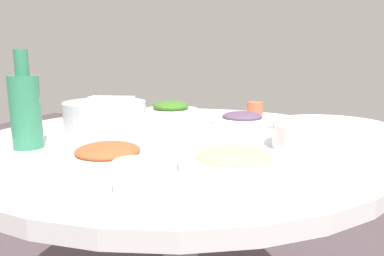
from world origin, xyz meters
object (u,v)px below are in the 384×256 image
dish_eggplant (242,119)px  dish_stirfry (108,154)px  soup_bowl (330,137)px  dish_noodles (234,160)px  rice_bowl (105,115)px  dish_greens (171,109)px  tea_cup_far (255,108)px  tea_cup_near (136,178)px  round_dining_table (180,171)px  green_bottle (25,109)px

dish_eggplant → dish_stirfry: dish_eggplant is taller
soup_bowl → dish_noodles: size_ratio=1.32×
rice_bowl → dish_greens: 0.38m
tea_cup_far → soup_bowl: bearing=120.4°
dish_noodles → dish_greens: (0.43, -0.63, 0.00)m
rice_bowl → tea_cup_far: rice_bowl is taller
dish_stirfry → tea_cup_near: tea_cup_near is taller
tea_cup_near → tea_cup_far: tea_cup_near is taller
round_dining_table → dish_stirfry: 0.32m
rice_bowl → dish_eggplant: (-0.39, -0.25, -0.03)m
dish_eggplant → dish_stirfry: 0.59m
dish_noodles → green_bottle: size_ratio=0.93×
round_dining_table → dish_stirfry: bearing=79.5°
tea_cup_far → round_dining_table: bearing=75.6°
round_dining_table → rice_bowl: bearing=-4.5°
soup_bowl → green_bottle: size_ratio=1.23×
rice_bowl → soup_bowl: rice_bowl is taller
green_bottle → rice_bowl: bearing=-99.7°
soup_bowl → dish_stirfry: 0.55m
tea_cup_near → dish_greens: bearing=-69.9°
dish_eggplant → dish_noodles: bearing=101.0°
round_dining_table → rice_bowl: size_ratio=4.48×
green_bottle → dish_noodles: bearing=-178.4°
rice_bowl → dish_stirfry: 0.38m
dish_noodles → green_bottle: (0.54, 0.01, 0.08)m
dish_noodles → dish_eggplant: bearing=-79.0°
round_dining_table → dish_greens: dish_greens is taller
green_bottle → dish_eggplant: bearing=-129.9°
round_dining_table → green_bottle: size_ratio=4.68×
rice_bowl → dish_greens: rice_bowl is taller
dish_greens → green_bottle: size_ratio=0.91×
dish_greens → dish_stirfry: bearing=102.3°
round_dining_table → dish_eggplant: size_ratio=5.77×
rice_bowl → dish_noodles: rice_bowl is taller
dish_eggplant → dish_greens: 0.35m
dish_stirfry → green_bottle: (0.26, -0.03, 0.08)m
round_dining_table → dish_greens: bearing=-62.7°
rice_bowl → green_bottle: size_ratio=1.04×
round_dining_table → green_bottle: bearing=39.2°
rice_bowl → soup_bowl: (-0.68, 0.01, -0.02)m
dish_stirfry → green_bottle: bearing=-7.2°
dish_noodles → tea_cup_far: size_ratio=3.67×
dish_greens → tea_cup_far: 0.34m
dish_stirfry → tea_cup_far: 0.80m
tea_cup_near → green_bottle: bearing=-23.9°
dish_eggplant → round_dining_table: bearing=65.2°
dish_noodles → dish_greens: bearing=-56.1°
round_dining_table → tea_cup_near: size_ratio=14.98×
dish_noodles → green_bottle: bearing=1.6°
dish_eggplant → dish_noodles: size_ratio=0.87×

